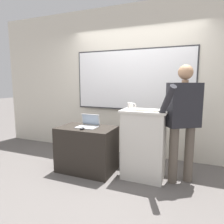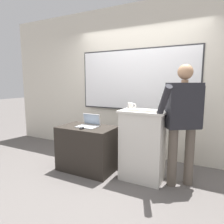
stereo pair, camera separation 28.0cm
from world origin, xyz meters
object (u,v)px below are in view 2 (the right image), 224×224
Objects in this scene: lectern_podium at (142,145)px; computer_mouse_by_keyboard at (161,111)px; person_presenter at (183,117)px; wireless_keyboard at (143,110)px; computer_mouse_by_laptop at (82,128)px; side_desk at (87,148)px; coffee_mug at (131,105)px; laptop at (89,123)px.

computer_mouse_by_keyboard reaches higher than lectern_podium.
person_presenter reaches higher than wireless_keyboard.
wireless_keyboard reaches higher than computer_mouse_by_laptop.
lectern_podium is 0.94m from side_desk.
computer_mouse_by_laptop is at bearing 160.17° from person_presenter.
side_desk is 1.17m from wireless_keyboard.
computer_mouse_by_laptop is at bearing -167.11° from wireless_keyboard.
wireless_keyboard is 4.29× the size of computer_mouse_by_keyboard.
computer_mouse_by_keyboard is at bearing -20.81° from coffee_mug.
person_presenter is at bearing 6.75° from side_desk.
computer_mouse_by_laptop is at bearing -89.24° from laptop.
person_presenter is 3.95× the size of wireless_keyboard.
lectern_podium reaches higher than laptop.
computer_mouse_by_keyboard is 0.56m from coffee_mug.
wireless_keyboard is (0.92, -0.00, 0.27)m from laptop.
person_presenter is at bearing 14.24° from wireless_keyboard.
wireless_keyboard is at bearing -179.09° from computer_mouse_by_keyboard.
person_presenter is (1.46, 0.17, 0.62)m from side_desk.
wireless_keyboard reaches higher than lectern_podium.
coffee_mug is (-0.27, 0.20, 0.03)m from wireless_keyboard.
lectern_podium is 0.94m from laptop.
computer_mouse_by_keyboard is (1.17, 0.21, 0.32)m from computer_mouse_by_laptop.
computer_mouse_by_laptop is at bearing -83.60° from side_desk.
lectern_podium is 0.64m from coffee_mug.
side_desk is (-0.92, -0.09, -0.16)m from lectern_podium.
computer_mouse_by_keyboard reaches higher than side_desk.
person_presenter is (0.54, 0.08, 0.46)m from lectern_podium.
wireless_keyboard is at bearing -73.68° from lectern_podium.
person_presenter is at bearing 13.38° from computer_mouse_by_laptop.
computer_mouse_by_keyboard is at bearing 2.13° from side_desk.
computer_mouse_by_keyboard is (0.25, 0.00, 0.01)m from wireless_keyboard.
person_presenter is 1.50m from computer_mouse_by_laptop.
coffee_mug is at bearing 143.40° from wireless_keyboard.
person_presenter is at bearing 5.06° from laptop.
side_desk is at bearing 153.53° from person_presenter.
laptop is 1.20m from computer_mouse_by_keyboard.
coffee_mug is (-0.79, 0.07, 0.11)m from person_presenter.
coffee_mug is at bearing 159.19° from computer_mouse_by_keyboard.
lectern_podium is 0.62× the size of person_presenter.
lectern_podium is 0.60m from computer_mouse_by_keyboard.
side_desk is at bearing -174.12° from lectern_podium.
person_presenter is at bearing -4.93° from coffee_mug.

